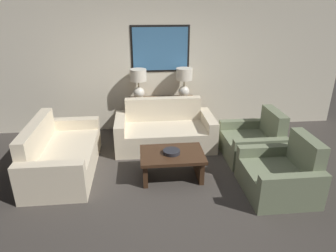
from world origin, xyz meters
name	(u,v)px	position (x,y,z in m)	size (l,w,h in m)	color
ground_plane	(174,190)	(0.00, 0.00, 0.00)	(20.00, 20.00, 0.00)	#3D3833
back_wall	(160,67)	(0.00, 2.48, 1.33)	(7.79, 0.12, 2.65)	beige
console_table	(162,115)	(0.00, 2.20, 0.37)	(1.36, 0.39, 0.73)	brown
table_lamp_left	(138,81)	(-0.46, 2.20, 1.11)	(0.33, 0.33, 0.62)	silver
table_lamp_right	(184,80)	(0.46, 2.20, 1.11)	(0.33, 0.33, 0.62)	silver
couch_by_back_wall	(165,132)	(0.00, 1.53, 0.28)	(1.83, 0.95, 0.85)	beige
couch_by_side	(61,155)	(-1.75, 0.74, 0.28)	(0.95, 1.83, 0.85)	beige
coffee_table	(172,160)	(0.01, 0.36, 0.31)	(0.98, 0.68, 0.43)	#3D2616
decorative_bowl	(172,152)	(0.00, 0.35, 0.46)	(0.26, 0.26, 0.05)	#232328
armchair_near_back_wall	(253,143)	(1.52, 0.89, 0.27)	(0.92, 0.99, 0.86)	#707A5B
armchair_near_camera	(281,175)	(1.52, -0.18, 0.27)	(0.92, 0.99, 0.86)	#707A5B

